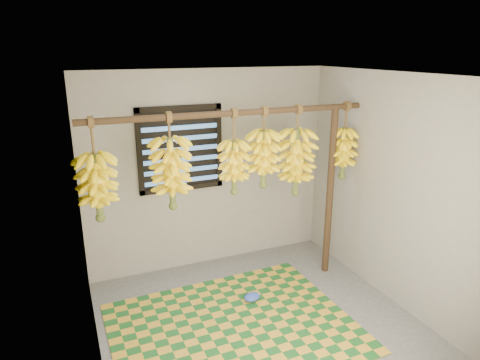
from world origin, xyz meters
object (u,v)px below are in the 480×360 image
banana_bunch_a (97,187)px  banana_bunch_f (343,153)px  banana_bunch_b (171,173)px  woven_mat (234,328)px  banana_bunch_c (234,167)px  banana_bunch_d (263,159)px  plastic_bag (252,297)px  banana_bunch_e (296,162)px  support_post (330,193)px

banana_bunch_a → banana_bunch_f: (2.70, 0.00, 0.06)m
banana_bunch_b → woven_mat: bearing=-57.4°
banana_bunch_c → banana_bunch_d: (0.33, 0.00, 0.05)m
plastic_bag → banana_bunch_c: banana_bunch_c is taller
plastic_bag → banana_bunch_f: banana_bunch_f is taller
banana_bunch_f → plastic_bag: bearing=-168.2°
banana_bunch_b → banana_bunch_e: size_ratio=0.96×
plastic_bag → banana_bunch_a: bearing=169.7°
woven_mat → banana_bunch_c: banana_bunch_c is taller
plastic_bag → banana_bunch_a: (-1.44, 0.26, 1.35)m
banana_bunch_b → banana_bunch_f: same height
support_post → plastic_bag: size_ratio=10.39×
banana_bunch_d → banana_bunch_f: size_ratio=0.97×
woven_mat → banana_bunch_a: bearing=150.4°
support_post → banana_bunch_b: bearing=180.0°
banana_bunch_a → banana_bunch_f: 2.70m
banana_bunch_a → banana_bunch_f: bearing=0.0°
woven_mat → banana_bunch_e: size_ratio=2.31×
banana_bunch_c → banana_bunch_e: size_ratio=0.89×
support_post → banana_bunch_b: size_ratio=2.10×
plastic_bag → banana_bunch_f: (1.26, 0.26, 1.41)m
support_post → plastic_bag: support_post is taller
woven_mat → banana_bunch_f: bearing=20.8°
support_post → woven_mat: size_ratio=0.87×
banana_bunch_d → banana_bunch_e: 0.41m
banana_bunch_b → banana_bunch_f: 2.01m
support_post → woven_mat: bearing=-157.2°
support_post → banana_bunch_e: bearing=180.0°
support_post → banana_bunch_c: banana_bunch_c is taller
plastic_bag → banana_bunch_e: size_ratio=0.19×
woven_mat → banana_bunch_a: 1.87m
plastic_bag → banana_bunch_d: bearing=47.6°
support_post → plastic_bag: bearing=-166.7°
support_post → banana_bunch_a: bearing=-180.0°
plastic_bag → banana_bunch_b: banana_bunch_b is taller
woven_mat → banana_bunch_f: size_ratio=2.60×
banana_bunch_d → banana_bunch_e: (0.40, 0.00, -0.08)m
support_post → banana_bunch_d: (-0.87, 0.00, 0.50)m
banana_bunch_c → banana_bunch_d: bearing=0.0°
plastic_bag → banana_bunch_e: (0.64, 0.26, 1.37)m
banana_bunch_c → banana_bunch_d: 0.34m
woven_mat → banana_bunch_c: (0.26, 0.62, 1.44)m
plastic_bag → support_post: bearing=13.3°
banana_bunch_e → banana_bunch_d: bearing=-180.0°
woven_mat → banana_bunch_e: (1.00, 0.62, 1.42)m
banana_bunch_d → banana_bunch_e: bearing=0.0°
banana_bunch_c → support_post: bearing=0.0°
support_post → banana_bunch_d: 1.00m
banana_bunch_a → banana_bunch_c: (1.35, 0.00, 0.05)m
banana_bunch_c → banana_bunch_d: size_ratio=1.04×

